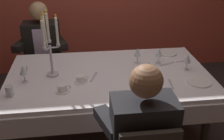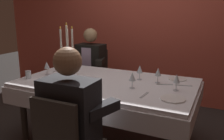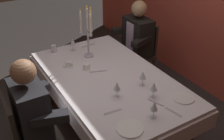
# 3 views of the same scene
# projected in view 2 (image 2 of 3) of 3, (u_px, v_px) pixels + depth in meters

# --- Properties ---
(back_wall) EXTENTS (6.00, 0.12, 2.70)m
(back_wall) POSITION_uv_depth(u_px,v_px,m) (151.00, 20.00, 3.96)
(back_wall) COLOR #C54D3C
(back_wall) RESTS_ON ground_plane
(dining_table) EXTENTS (1.94, 1.14, 0.74)m
(dining_table) POSITION_uv_depth(u_px,v_px,m) (107.00, 91.00, 2.67)
(dining_table) COLOR white
(dining_table) RESTS_ON ground_plane
(candelabra) EXTENTS (0.15, 0.17, 0.62)m
(candelabra) POSITION_uv_depth(u_px,v_px,m) (67.00, 52.00, 2.82)
(candelabra) COLOR silver
(candelabra) RESTS_ON dining_table
(dinner_plate_0) EXTENTS (0.22, 0.22, 0.01)m
(dinner_plate_0) POSITION_uv_depth(u_px,v_px,m) (173.00, 99.00, 2.08)
(dinner_plate_0) COLOR white
(dinner_plate_0) RESTS_ON dining_table
(dinner_plate_1) EXTENTS (0.20, 0.20, 0.01)m
(dinner_plate_1) POSITION_uv_depth(u_px,v_px,m) (177.00, 79.00, 2.70)
(dinner_plate_1) COLOR white
(dinner_plate_1) RESTS_ON dining_table
(wine_glass_0) EXTENTS (0.07, 0.07, 0.16)m
(wine_glass_0) POSITION_uv_depth(u_px,v_px,m) (140.00, 70.00, 2.66)
(wine_glass_0) COLOR silver
(wine_glass_0) RESTS_ON dining_table
(wine_glass_1) EXTENTS (0.07, 0.07, 0.16)m
(wine_glass_1) POSITION_uv_depth(u_px,v_px,m) (47.00, 65.00, 2.87)
(wine_glass_1) COLOR silver
(wine_glass_1) RESTS_ON dining_table
(wine_glass_2) EXTENTS (0.07, 0.07, 0.16)m
(wine_glass_2) POSITION_uv_depth(u_px,v_px,m) (158.00, 72.00, 2.54)
(wine_glass_2) COLOR silver
(wine_glass_2) RESTS_ON dining_table
(wine_glass_3) EXTENTS (0.07, 0.07, 0.16)m
(wine_glass_3) POSITION_uv_depth(u_px,v_px,m) (132.00, 77.00, 2.36)
(wine_glass_3) COLOR silver
(wine_glass_3) RESTS_ON dining_table
(wine_glass_4) EXTENTS (0.07, 0.07, 0.16)m
(wine_glass_4) POSITION_uv_depth(u_px,v_px,m) (177.00, 79.00, 2.29)
(wine_glass_4) COLOR silver
(wine_glass_4) RESTS_ON dining_table
(water_tumbler_0) EXTENTS (0.06, 0.06, 0.09)m
(water_tumbler_0) POSITION_uv_depth(u_px,v_px,m) (28.00, 75.00, 2.72)
(water_tumbler_0) COLOR silver
(water_tumbler_0) RESTS_ON dining_table
(coffee_cup_0) EXTENTS (0.13, 0.12, 0.06)m
(coffee_cup_0) POSITION_uv_depth(u_px,v_px,m) (80.00, 79.00, 2.63)
(coffee_cup_0) COLOR white
(coffee_cup_0) RESTS_ON dining_table
(coffee_cup_1) EXTENTS (0.13, 0.12, 0.06)m
(coffee_cup_1) POSITION_uv_depth(u_px,v_px,m) (60.00, 80.00, 2.57)
(coffee_cup_1) COLOR white
(coffee_cup_1) RESTS_ON dining_table
(fork_0) EXTENTS (0.03, 0.17, 0.01)m
(fork_0) POSITION_uv_depth(u_px,v_px,m) (144.00, 95.00, 2.19)
(fork_0) COLOR #B7B7BC
(fork_0) RESTS_ON dining_table
(knife_1) EXTENTS (0.04, 0.19, 0.01)m
(knife_1) POSITION_uv_depth(u_px,v_px,m) (57.00, 70.00, 3.10)
(knife_1) COLOR #B7B7BC
(knife_1) RESTS_ON dining_table
(fork_2) EXTENTS (0.17, 0.05, 0.01)m
(fork_2) POSITION_uv_depth(u_px,v_px,m) (184.00, 85.00, 2.47)
(fork_2) COLOR #B7B7BC
(fork_2) RESTS_ON dining_table
(fork_3) EXTENTS (0.17, 0.07, 0.01)m
(fork_3) POSITION_uv_depth(u_px,v_px,m) (165.00, 84.00, 2.50)
(fork_3) COLOR #B7B7BC
(fork_3) RESTS_ON dining_table
(knife_4) EXTENTS (0.08, 0.19, 0.01)m
(knife_4) POSITION_uv_depth(u_px,v_px,m) (92.00, 80.00, 2.66)
(knife_4) COLOR #B7B7BC
(knife_4) RESTS_ON dining_table
(seated_diner_0) EXTENTS (0.63, 0.48, 1.24)m
(seated_diner_0) POSITION_uv_depth(u_px,v_px,m) (91.00, 61.00, 3.72)
(seated_diner_0) COLOR #312923
(seated_diner_0) RESTS_ON ground_plane
(seated_diner_1) EXTENTS (0.63, 0.48, 1.24)m
(seated_diner_1) POSITION_uv_depth(u_px,v_px,m) (69.00, 113.00, 1.81)
(seated_diner_1) COLOR #312923
(seated_diner_1) RESTS_ON ground_plane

